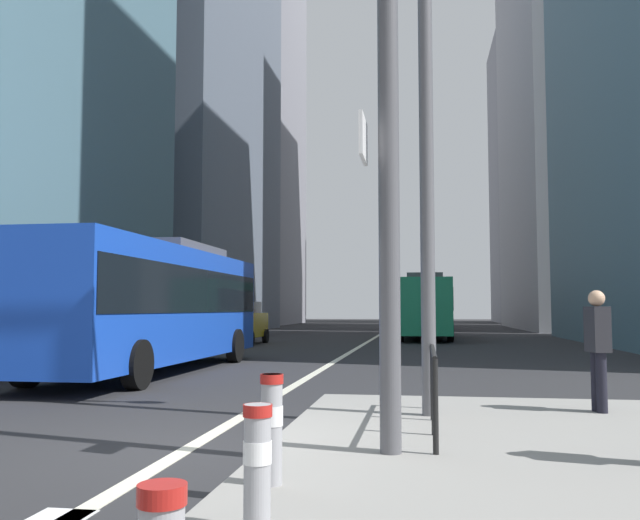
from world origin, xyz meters
TOP-DOWN VIEW (x-y plane):
  - ground_plane at (0.00, 20.00)m, footprint 160.00×160.00m
  - lane_centre_line at (0.00, 30.00)m, footprint 0.20×80.00m
  - office_tower_left_far at (-16.00, 62.82)m, footprint 10.05×16.14m
  - office_tower_right_mid at (17.00, 49.45)m, footprint 13.55×21.69m
  - office_tower_right_far at (17.00, 73.64)m, footprint 11.25×16.91m
  - city_bus_blue_oncoming at (-4.15, 8.78)m, footprint 2.74×10.90m
  - city_bus_red_receding at (2.73, 29.34)m, footprint 2.81×10.83m
  - city_bus_red_distant at (2.46, 45.87)m, footprint 2.72×11.06m
  - car_oncoming_mid at (-5.63, 22.41)m, footprint 2.12×4.49m
  - car_receding_near at (4.20, 59.76)m, footprint 2.13×4.06m
  - car_receding_far at (4.20, 58.56)m, footprint 2.10×4.44m
  - traffic_signal_gantry at (0.59, -0.61)m, footprint 5.38×0.65m
  - street_lamp_post at (2.76, 1.92)m, footprint 5.50×0.32m
  - bollard_left at (1.59, -3.14)m, footprint 0.20×0.20m
  - bollard_right at (1.42, -1.98)m, footprint 0.20×0.20m
  - pedestrian_railing at (2.80, 0.99)m, footprint 0.06×3.22m
  - pedestrian_walking at (5.15, 2.58)m, footprint 0.31×0.42m

SIDE VIEW (x-z plane):
  - ground_plane at x=0.00m, z-range 0.00..0.00m
  - lane_centre_line at x=0.00m, z-range 0.00..0.01m
  - bollard_left at x=1.59m, z-range 0.20..1.02m
  - bollard_right at x=1.42m, z-range 0.20..1.11m
  - pedestrian_railing at x=2.80m, z-range 0.35..1.33m
  - car_receding_near at x=4.20m, z-range 0.02..1.96m
  - car_receding_far at x=4.20m, z-range 0.02..1.96m
  - car_oncoming_mid at x=-5.63m, z-range 0.02..1.96m
  - pedestrian_walking at x=5.15m, z-range 0.25..1.97m
  - city_bus_red_receding at x=2.73m, z-range 0.14..3.54m
  - city_bus_blue_oncoming at x=-4.15m, z-range 0.14..3.54m
  - city_bus_red_distant at x=2.46m, z-range 0.14..3.54m
  - traffic_signal_gantry at x=0.59m, z-range 1.07..7.07m
  - street_lamp_post at x=2.76m, z-range 1.28..9.28m
  - office_tower_right_far at x=17.00m, z-range 0.00..34.21m
  - office_tower_left_far at x=-16.00m, z-range 0.00..42.51m
  - office_tower_right_mid at x=17.00m, z-range 0.00..43.34m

